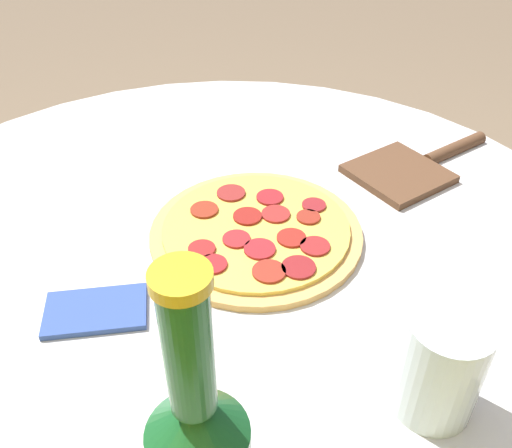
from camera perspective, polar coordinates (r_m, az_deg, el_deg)
The scene contains 5 objects.
table at distance 0.87m, azimuth -3.20°, elevation -12.31°, with size 1.10×1.10×0.75m.
pizza at distance 0.77m, azimuth 0.04°, elevation -0.73°, with size 0.29×0.29×0.02m.
pizza_paddle at distance 0.93m, azimuth 15.36°, elevation 5.48°, with size 0.24×0.24×0.02m.
drinking_glass at distance 0.57m, azimuth 17.98°, elevation -13.40°, with size 0.08×0.08×0.11m.
napkin at distance 0.69m, azimuth -15.74°, elevation -8.34°, with size 0.13×0.10×0.01m.
Camera 1 is at (-0.13, 0.55, 1.23)m, focal length 40.00 mm.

